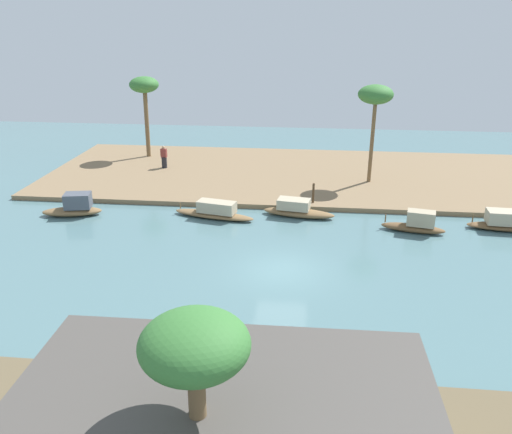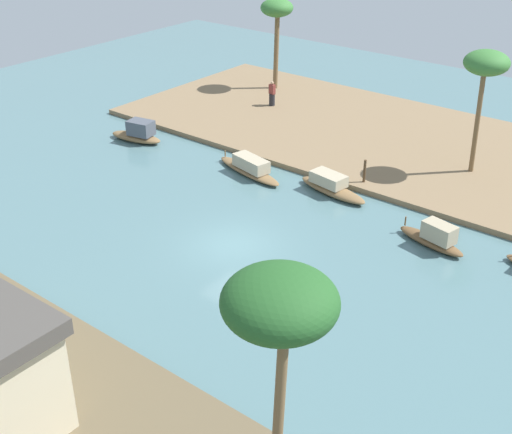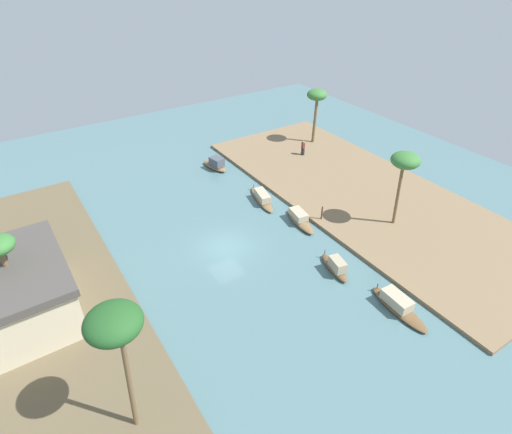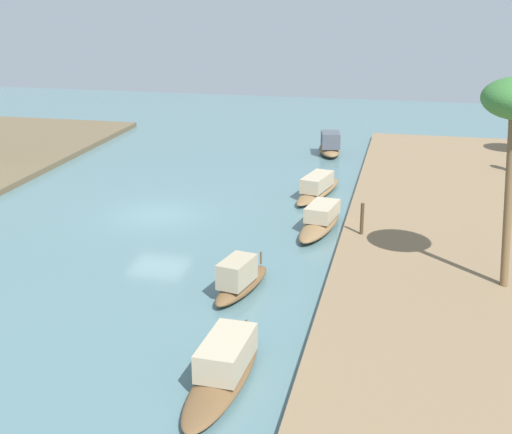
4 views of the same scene
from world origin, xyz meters
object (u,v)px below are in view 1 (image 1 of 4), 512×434
at_px(sampan_near_left_bank, 297,210).
at_px(palm_tree_right_tall, 195,361).
at_px(sampan_open_hull, 215,212).
at_px(sampan_downstream_large, 74,207).
at_px(person_on_near_bank, 164,158).
at_px(palm_tree_left_near, 376,97).
at_px(sampan_foreground, 510,223).
at_px(palm_tree_left_far, 144,88).
at_px(sampan_with_red_awning, 416,224).
at_px(mooring_post, 313,193).

xyz_separation_m(sampan_near_left_bank, palm_tree_right_tall, (1.18, 22.06, 5.16)).
distance_m(sampan_open_hull, palm_tree_right_tall, 22.20).
distance_m(sampan_downstream_large, sampan_open_hull, 8.48).
xyz_separation_m(sampan_downstream_large, person_on_near_bank, (-2.84, -9.82, 0.51)).
distance_m(sampan_near_left_bank, palm_tree_left_near, 9.91).
xyz_separation_m(sampan_foreground, sampan_open_hull, (16.72, -0.07, -0.03)).
bearing_deg(palm_tree_left_far, sampan_with_red_awning, 144.61).
relative_size(sampan_downstream_large, palm_tree_right_tall, 0.59).
bearing_deg(sampan_with_red_awning, person_on_near_bank, -19.22).
relative_size(sampan_downstream_large, mooring_post, 2.91).
relative_size(sampan_near_left_bank, palm_tree_left_far, 0.68).
height_order(sampan_with_red_awning, mooring_post, mooring_post).
distance_m(sampan_with_red_awning, person_on_near_bank, 19.97).
distance_m(person_on_near_bank, palm_tree_left_far, 6.30).
height_order(sampan_near_left_bank, person_on_near_bank, person_on_near_bank).
bearing_deg(sampan_downstream_large, palm_tree_right_tall, 108.99).
height_order(sampan_near_left_bank, mooring_post, mooring_post).
relative_size(sampan_downstream_large, sampan_open_hull, 0.72).
distance_m(mooring_post, palm_tree_right_tall, 24.33).
distance_m(sampan_with_red_awning, sampan_foreground, 5.33).
bearing_deg(sampan_downstream_large, mooring_post, -179.41).
height_order(sampan_foreground, palm_tree_left_far, palm_tree_left_far).
bearing_deg(sampan_foreground, palm_tree_left_near, -42.83).
height_order(palm_tree_left_near, palm_tree_left_far, palm_tree_left_near).
distance_m(sampan_open_hull, mooring_post, 6.30).
distance_m(person_on_near_bank, palm_tree_right_tall, 32.33).
xyz_separation_m(palm_tree_left_far, palm_tree_right_tall, (-11.51, 34.05, -0.25)).
height_order(sampan_foreground, mooring_post, mooring_post).
distance_m(sampan_with_red_awning, sampan_downstream_large, 19.94).
bearing_deg(palm_tree_right_tall, mooring_post, -95.06).
xyz_separation_m(person_on_near_bank, mooring_post, (-11.38, 6.85, -0.10)).
bearing_deg(palm_tree_right_tall, sampan_foreground, -121.65).
height_order(sampan_downstream_large, sampan_foreground, sampan_downstream_large).
distance_m(sampan_foreground, mooring_post, 11.28).
height_order(sampan_with_red_awning, sampan_downstream_large, sampan_downstream_large).
bearing_deg(palm_tree_left_near, sampan_near_left_bank, 53.48).
height_order(sampan_open_hull, palm_tree_right_tall, palm_tree_right_tall).
bearing_deg(sampan_open_hull, palm_tree_left_near, -130.67).
xyz_separation_m(sampan_near_left_bank, palm_tree_left_near, (-4.79, -6.47, 5.78)).
bearing_deg(person_on_near_bank, palm_tree_left_far, 132.22).
bearing_deg(sampan_with_red_awning, sampan_open_hull, 7.12).
height_order(sampan_downstream_large, mooring_post, mooring_post).
bearing_deg(sampan_downstream_large, palm_tree_left_near, -168.10).
distance_m(sampan_with_red_awning, palm_tree_left_near, 10.17).
bearing_deg(sampan_open_hull, person_on_near_bank, -46.72).
bearing_deg(sampan_with_red_awning, palm_tree_left_far, -23.47).
relative_size(sampan_open_hull, palm_tree_right_tall, 0.82).
xyz_separation_m(person_on_near_bank, palm_tree_left_far, (2.24, -3.41, 4.80)).
distance_m(sampan_foreground, palm_tree_right_tall, 25.44).
distance_m(sampan_near_left_bank, palm_tree_right_tall, 22.68).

